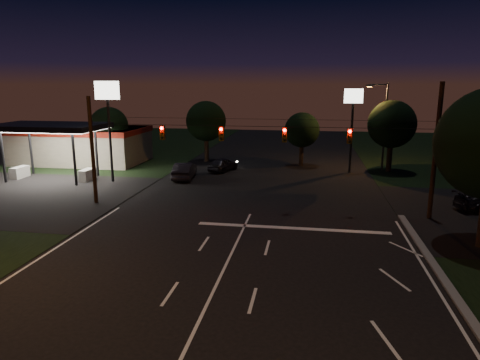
# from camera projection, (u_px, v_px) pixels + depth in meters

# --- Properties ---
(ground) EXTENTS (140.00, 140.00, 0.00)m
(ground) POSITION_uv_depth(u_px,v_px,m) (199.00, 322.00, 16.21)
(ground) COLOR black
(ground) RESTS_ON ground
(cross_street_left) EXTENTS (20.00, 16.00, 0.02)m
(cross_street_left) POSITION_uv_depth(u_px,v_px,m) (11.00, 195.00, 34.80)
(cross_street_left) COLOR black
(cross_street_left) RESTS_ON ground
(stop_bar) EXTENTS (12.00, 0.50, 0.01)m
(stop_bar) POSITION_uv_depth(u_px,v_px,m) (292.00, 228.00, 26.80)
(stop_bar) COLOR silver
(stop_bar) RESTS_ON ground
(utility_pole_right) EXTENTS (0.30, 0.30, 9.00)m
(utility_pole_right) POSITION_uv_depth(u_px,v_px,m) (429.00, 218.00, 28.74)
(utility_pole_right) COLOR black
(utility_pole_right) RESTS_ON ground
(utility_pole_left) EXTENTS (0.28, 0.28, 8.00)m
(utility_pole_left) POSITION_uv_depth(u_px,v_px,m) (96.00, 203.00, 32.56)
(utility_pole_left) COLOR black
(utility_pole_left) RESTS_ON ground
(signal_span) EXTENTS (24.00, 0.40, 1.56)m
(signal_span) POSITION_uv_depth(u_px,v_px,m) (253.00, 134.00, 29.41)
(signal_span) COLOR black
(signal_span) RESTS_ON ground
(gas_station) EXTENTS (14.20, 16.10, 5.25)m
(gas_station) POSITION_uv_depth(u_px,v_px,m) (80.00, 142.00, 48.43)
(gas_station) COLOR gray
(gas_station) RESTS_ON ground
(pole_sign_left_near) EXTENTS (2.20, 0.30, 9.10)m
(pole_sign_left_near) POSITION_uv_depth(u_px,v_px,m) (108.00, 105.00, 38.09)
(pole_sign_left_near) COLOR black
(pole_sign_left_near) RESTS_ON ground
(pole_sign_right) EXTENTS (1.80, 0.30, 8.40)m
(pole_sign_right) POSITION_uv_depth(u_px,v_px,m) (353.00, 111.00, 42.45)
(pole_sign_right) COLOR black
(pole_sign_right) RESTS_ON ground
(street_light_right_far) EXTENTS (2.20, 0.35, 9.00)m
(street_light_right_far) POSITION_uv_depth(u_px,v_px,m) (383.00, 120.00, 44.08)
(street_light_right_far) COLOR black
(street_light_right_far) RESTS_ON ground
(tree_far_a) EXTENTS (4.20, 4.20, 6.42)m
(tree_far_a) POSITION_uv_depth(u_px,v_px,m) (110.00, 127.00, 47.14)
(tree_far_a) COLOR black
(tree_far_a) RESTS_ON ground
(tree_far_b) EXTENTS (4.60, 4.60, 6.98)m
(tree_far_b) POSITION_uv_depth(u_px,v_px,m) (206.00, 122.00, 49.33)
(tree_far_b) COLOR black
(tree_far_b) RESTS_ON ground
(tree_far_c) EXTENTS (3.80, 3.80, 5.86)m
(tree_far_c) POSITION_uv_depth(u_px,v_px,m) (302.00, 130.00, 46.75)
(tree_far_c) COLOR black
(tree_far_c) RESTS_ON ground
(tree_far_d) EXTENTS (4.80, 4.80, 7.30)m
(tree_far_d) POSITION_uv_depth(u_px,v_px,m) (392.00, 125.00, 43.21)
(tree_far_d) COLOR black
(tree_far_d) RESTS_ON ground
(car_oncoming_a) EXTENTS (2.86, 4.41, 1.40)m
(car_oncoming_a) POSITION_uv_depth(u_px,v_px,m) (223.00, 164.00, 44.45)
(car_oncoming_a) COLOR black
(car_oncoming_a) RESTS_ON ground
(car_oncoming_b) EXTENTS (2.11, 4.84, 1.55)m
(car_oncoming_b) POSITION_uv_depth(u_px,v_px,m) (185.00, 171.00, 40.74)
(car_oncoming_b) COLOR black
(car_oncoming_b) RESTS_ON ground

